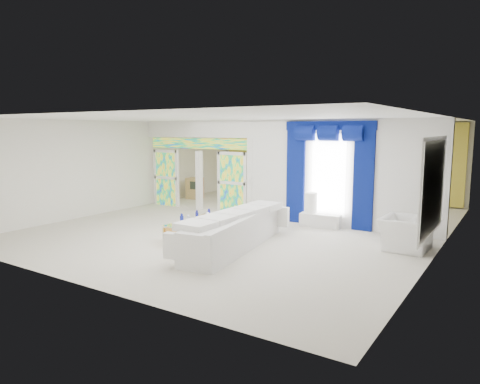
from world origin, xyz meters
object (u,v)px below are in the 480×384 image
Objects in this scene: coffee_table at (197,229)px; console_table at (320,221)px; armchair at (405,233)px; white_sofa at (235,232)px; grand_piano at (274,187)px.

coffee_table is 1.69× the size of console_table.
armchair is at bearing 20.33° from coffee_table.
white_sofa reaches higher than coffee_table.
grand_piano is at bearing 102.64° from white_sofa.
console_table is 2.74m from armchair.
armchair is 0.56× the size of grand_piano.
grand_piano is at bearing 101.29° from coffee_table.
console_table is 0.56× the size of grand_piano.
console_table is 4.99m from grand_piano.
grand_piano reaches higher than white_sofa.
grand_piano reaches higher than console_table.
white_sofa is 7.21m from grand_piano.
console_table is at bearing -42.50° from grand_piano.
white_sofa is at bearing -12.53° from coffee_table.
coffee_table reaches higher than console_table.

